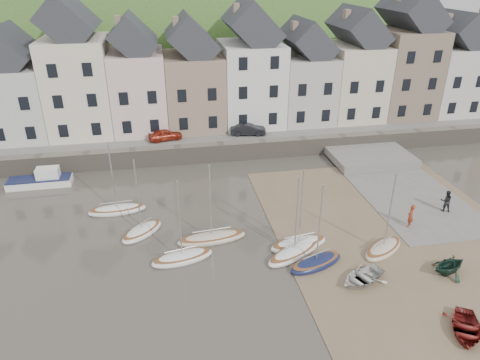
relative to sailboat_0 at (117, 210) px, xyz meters
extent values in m
plane|color=#453F36|center=(9.80, -7.92, -0.26)|extent=(160.00, 160.00, 0.00)
cube|color=#385C25|center=(9.80, 24.08, 0.49)|extent=(90.00, 30.00, 1.50)
cube|color=slate|center=(9.80, 12.58, 1.29)|extent=(70.00, 7.00, 0.10)
cube|color=slate|center=(9.80, 9.08, 0.64)|extent=(70.00, 1.20, 1.80)
cube|color=brown|center=(20.80, -7.92, -0.23)|extent=(18.00, 26.00, 0.06)
cube|color=slate|center=(24.80, 0.08, -0.20)|extent=(8.00, 18.00, 0.12)
ellipsoid|color=#385C25|center=(4.80, 52.08, -18.26)|extent=(134.40, 84.00, 84.00)
cube|color=beige|center=(-10.25, 16.08, 4.99)|extent=(5.80, 8.00, 7.50)
cube|color=beige|center=(-4.10, 16.08, 6.24)|extent=(6.40, 8.00, 10.00)
cube|color=gray|center=(-5.70, 16.08, 14.46)|extent=(0.60, 0.90, 1.40)
cube|color=beige|center=(1.95, 16.08, 5.49)|extent=(5.60, 8.00, 8.50)
cube|color=gray|center=(0.55, 16.08, 12.56)|extent=(0.60, 0.90, 1.40)
cube|color=gray|center=(7.90, 16.08, 5.24)|extent=(6.20, 8.00, 8.00)
cube|color=gray|center=(6.35, 16.08, 12.36)|extent=(0.60, 0.90, 1.40)
cube|color=silver|center=(14.35, 16.08, 5.74)|extent=(6.60, 8.00, 9.00)
cube|color=gray|center=(12.70, 16.08, 13.56)|extent=(0.60, 0.90, 1.40)
cube|color=#BAB4AA|center=(20.60, 16.08, 4.99)|extent=(5.80, 8.00, 7.50)
cube|color=gray|center=(19.15, 16.08, 11.66)|extent=(0.60, 0.90, 1.40)
cube|color=beige|center=(26.55, 16.08, 5.49)|extent=(6.00, 8.00, 8.50)
cube|color=gray|center=(25.05, 16.08, 12.76)|extent=(0.60, 0.90, 1.40)
cube|color=#7C6A59|center=(32.80, 16.08, 6.24)|extent=(6.40, 8.00, 10.00)
cube|color=beige|center=(38.95, 16.08, 5.24)|extent=(5.80, 8.00, 8.00)
cube|color=gray|center=(37.50, 16.08, 12.16)|extent=(0.60, 0.90, 1.40)
ellipsoid|color=white|center=(0.00, 0.00, -0.06)|extent=(4.71, 1.80, 0.84)
ellipsoid|color=brown|center=(0.00, 0.00, 0.16)|extent=(4.33, 1.64, 0.20)
cylinder|color=#B2B5B7|center=(0.00, 0.00, 3.04)|extent=(0.10, 0.10, 5.60)
cylinder|color=#B2B5B7|center=(0.00, 0.00, 0.69)|extent=(2.54, 0.25, 0.08)
ellipsoid|color=white|center=(2.04, -3.65, -0.06)|extent=(3.70, 3.62, 0.84)
ellipsoid|color=brown|center=(2.04, -3.65, 0.16)|extent=(3.39, 3.32, 0.20)
cylinder|color=#B2B5B7|center=(2.04, -3.65, 3.04)|extent=(0.10, 0.10, 5.60)
cylinder|color=#B2B5B7|center=(2.04, -3.65, 0.69)|extent=(1.52, 1.45, 0.08)
ellipsoid|color=beige|center=(7.05, -5.45, -0.06)|extent=(5.21, 1.95, 0.84)
ellipsoid|color=brown|center=(7.05, -5.45, 0.16)|extent=(4.80, 1.77, 0.20)
cylinder|color=#B2B5B7|center=(7.05, -5.45, 3.04)|extent=(0.10, 0.10, 5.60)
cylinder|color=#B2B5B7|center=(7.05, -5.45, 0.69)|extent=(2.80, 0.33, 0.08)
ellipsoid|color=white|center=(4.79, -7.44, -0.06)|extent=(4.49, 2.34, 0.84)
ellipsoid|color=brown|center=(4.79, -7.44, 0.16)|extent=(4.13, 2.13, 0.20)
cylinder|color=#B2B5B7|center=(4.79, -7.44, 3.04)|extent=(0.10, 0.10, 5.60)
cylinder|color=#B2B5B7|center=(4.79, -7.44, 0.69)|extent=(2.32, 0.56, 0.08)
ellipsoid|color=white|center=(12.45, -8.25, -0.06)|extent=(4.87, 3.60, 0.84)
ellipsoid|color=brown|center=(12.45, -8.25, 0.16)|extent=(4.47, 3.29, 0.20)
cylinder|color=#B2B5B7|center=(12.45, -8.25, 3.04)|extent=(0.10, 0.10, 5.60)
cylinder|color=#B2B5B7|center=(12.45, -8.25, 0.69)|extent=(2.32, 1.33, 0.08)
ellipsoid|color=#151C44|center=(13.55, -9.61, -0.06)|extent=(4.38, 2.83, 0.84)
ellipsoid|color=brown|center=(13.55, -9.61, 0.16)|extent=(4.02, 2.59, 0.20)
cylinder|color=#B2B5B7|center=(13.55, -9.61, 3.04)|extent=(0.10, 0.10, 5.60)
cylinder|color=#B2B5B7|center=(13.55, -9.61, 0.69)|extent=(2.15, 0.86, 0.08)
ellipsoid|color=white|center=(13.07, -7.30, -0.06)|extent=(4.48, 2.17, 0.84)
ellipsoid|color=brown|center=(13.07, -7.30, 0.16)|extent=(4.12, 1.98, 0.20)
cylinder|color=#B2B5B7|center=(13.07, -7.30, 3.04)|extent=(0.10, 0.10, 5.60)
cylinder|color=#B2B5B7|center=(13.07, -7.30, 0.69)|extent=(2.34, 0.46, 0.08)
ellipsoid|color=beige|center=(18.72, -8.95, -0.06)|extent=(4.07, 3.31, 0.84)
ellipsoid|color=brown|center=(18.72, -8.95, 0.16)|extent=(3.73, 3.03, 0.20)
cylinder|color=#B2B5B7|center=(18.72, -8.95, 3.04)|extent=(0.10, 0.10, 5.60)
cylinder|color=#B2B5B7|center=(18.72, -8.95, 0.69)|extent=(1.84, 1.19, 0.08)
cube|color=white|center=(-7.23, 6.21, 0.09)|extent=(5.60, 1.75, 0.70)
cube|color=#151C44|center=(-7.23, 6.21, 0.46)|extent=(5.49, 1.80, 0.08)
cube|color=white|center=(-6.39, 6.20, 0.94)|extent=(1.97, 1.22, 1.00)
imported|color=silver|center=(15.83, -11.79, 0.14)|extent=(3.92, 3.43, 0.68)
imported|color=#163327|center=(21.71, -11.98, 0.46)|extent=(3.01, 2.76, 1.33)
imported|color=maroon|center=(19.54, -16.85, 0.13)|extent=(3.60, 3.91, 0.66)
imported|color=maroon|center=(22.14, -6.36, 0.78)|extent=(0.80, 0.78, 1.85)
imported|color=black|center=(26.19, -4.73, 0.76)|extent=(1.08, 0.97, 1.81)
imported|color=maroon|center=(4.35, 11.58, 1.93)|extent=(3.70, 2.12, 1.19)
imported|color=black|center=(13.18, 11.58, 1.96)|extent=(3.95, 1.95, 1.25)
camera|label=1|loc=(4.28, -31.98, 17.83)|focal=32.67mm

